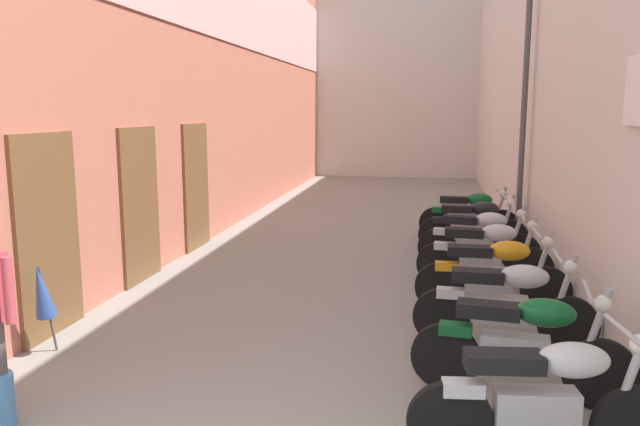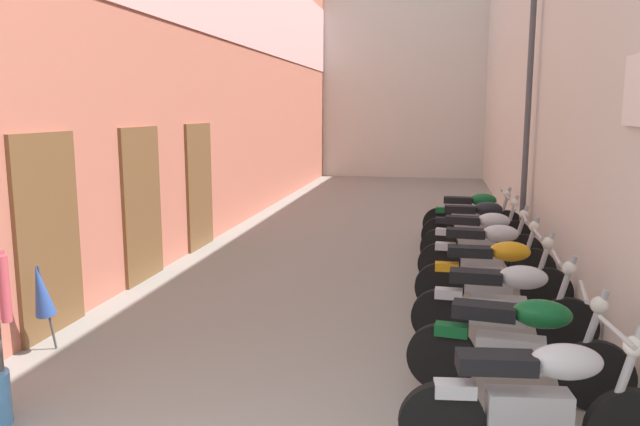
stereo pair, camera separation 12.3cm
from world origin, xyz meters
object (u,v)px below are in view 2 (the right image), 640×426
at_px(motorcycle_fifth, 487,253).
at_px(motorcycle_eighth, 473,214).
at_px(motorcycle_third, 504,303).
at_px(umbrella_leaning, 41,290).
at_px(motorcycle_seventh, 477,225).
at_px(motorcycle_second, 518,344).
at_px(motorcycle_fourth, 494,274).
at_px(motorcycle_nearest, 538,400).
at_px(motorcycle_sixth, 481,238).
at_px(street_lamp, 523,99).

xyz_separation_m(motorcycle_fifth, motorcycle_eighth, (0.00, 3.22, 0.00)).
xyz_separation_m(motorcycle_third, umbrella_leaning, (-4.52, -0.99, 0.18)).
relative_size(motorcycle_fifth, motorcycle_seventh, 1.00).
distance_m(motorcycle_second, motorcycle_eighth, 6.62).
height_order(motorcycle_fourth, motorcycle_eighth, same).
bearing_deg(motorcycle_nearest, motorcycle_third, 90.00).
bearing_deg(motorcycle_nearest, motorcycle_fifth, 90.00).
distance_m(motorcycle_sixth, umbrella_leaning, 6.23).
distance_m(motorcycle_nearest, motorcycle_eighth, 7.66).
distance_m(motorcycle_second, street_lamp, 6.36).
bearing_deg(motorcycle_fourth, street_lamp, 79.25).
bearing_deg(motorcycle_third, motorcycle_sixth, 90.00).
relative_size(motorcycle_eighth, umbrella_leaning, 1.92).
bearing_deg(motorcycle_fourth, motorcycle_second, -90.00).
xyz_separation_m(motorcycle_eighth, street_lamp, (0.70, -0.66, 2.12)).
bearing_deg(motorcycle_fourth, motorcycle_third, -90.00).
bearing_deg(motorcycle_third, motorcycle_nearest, -90.00).
relative_size(motorcycle_nearest, motorcycle_seventh, 1.00).
height_order(motorcycle_fifth, motorcycle_seventh, same).
distance_m(motorcycle_sixth, street_lamp, 2.71).
bearing_deg(motorcycle_eighth, motorcycle_third, -90.00).
distance_m(motorcycle_third, motorcycle_eighth, 5.49).
height_order(motorcycle_third, motorcycle_fifth, same).
distance_m(motorcycle_nearest, motorcycle_seventh, 6.56).
relative_size(motorcycle_third, motorcycle_fourth, 1.00).
bearing_deg(motorcycle_sixth, motorcycle_fourth, -90.00).
height_order(motorcycle_sixth, street_lamp, street_lamp).
height_order(umbrella_leaning, street_lamp, street_lamp).
bearing_deg(motorcycle_second, motorcycle_seventh, 90.00).
height_order(motorcycle_fifth, street_lamp, street_lamp).
xyz_separation_m(motorcycle_fourth, street_lamp, (0.70, 3.67, 2.12)).
xyz_separation_m(motorcycle_fourth, motorcycle_eighth, (-0.00, 4.33, 0.00)).
relative_size(motorcycle_third, motorcycle_seventh, 1.00).
relative_size(motorcycle_nearest, umbrella_leaning, 1.91).
bearing_deg(motorcycle_sixth, motorcycle_nearest, -90.00).
distance_m(motorcycle_fourth, motorcycle_fifth, 1.11).
bearing_deg(umbrella_leaning, motorcycle_fifth, 35.76).
distance_m(motorcycle_eighth, street_lamp, 2.33).
height_order(motorcycle_seventh, motorcycle_eighth, same).
bearing_deg(umbrella_leaning, motorcycle_fourth, 25.41).
xyz_separation_m(motorcycle_sixth, motorcycle_seventh, (0.00, 1.11, 0.00)).
distance_m(motorcycle_fourth, motorcycle_seventh, 3.23).
bearing_deg(street_lamp, motorcycle_seventh, -148.10).
height_order(motorcycle_third, umbrella_leaning, motorcycle_third).
xyz_separation_m(motorcycle_third, motorcycle_fourth, (0.00, 1.16, 0.00)).
bearing_deg(motorcycle_third, motorcycle_eighth, 90.00).
xyz_separation_m(motorcycle_fifth, umbrella_leaning, (-4.52, -3.26, 0.18)).
height_order(motorcycle_nearest, motorcycle_fourth, same).
bearing_deg(motorcycle_fifth, street_lamp, 74.76).
xyz_separation_m(motorcycle_fourth, motorcycle_sixth, (-0.00, 2.12, 0.00)).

